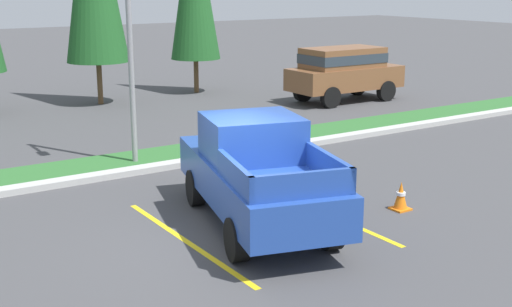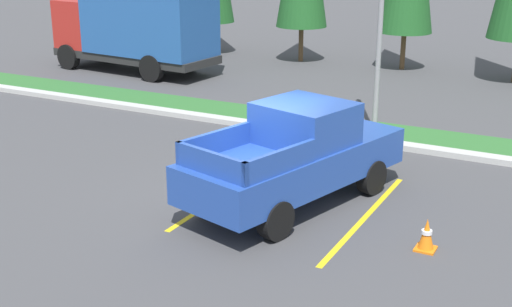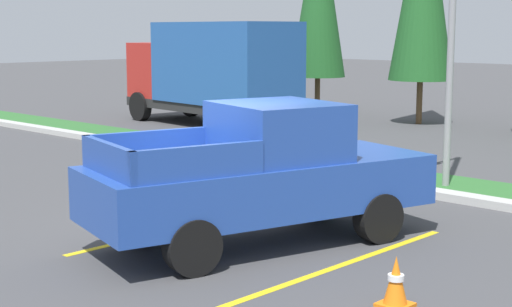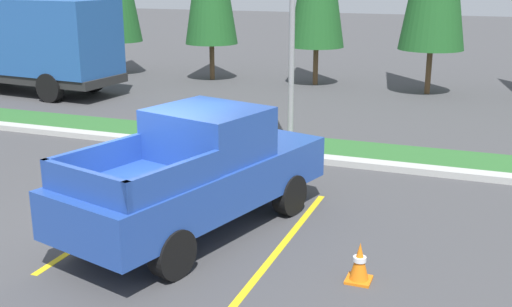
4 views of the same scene
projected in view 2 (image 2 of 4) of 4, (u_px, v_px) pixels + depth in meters
The scene contains 8 objects.
ground_plane at pixel (250, 201), 14.34m from camera, with size 120.00×120.00×0.00m, color #424244.
parking_line_near at pixel (230, 190), 14.93m from camera, with size 0.12×4.80×0.01m, color yellow.
parking_line_far at pixel (365, 217), 13.56m from camera, with size 0.12×4.80×0.01m, color yellow.
curb_strip at pixel (337, 137), 18.52m from camera, with size 56.00×0.40×0.15m, color #B2B2AD.
grass_median at pixel (351, 128), 19.45m from camera, with size 56.00×1.80×0.06m, color #2D662D.
pickup_truck_main at pixel (297, 155), 13.95m from camera, with size 3.21×5.53×2.10m.
cargo_truck_distant at pixel (136, 25), 26.58m from camera, with size 6.98×3.02×3.40m.
traffic_cone at pixel (427, 235), 12.10m from camera, with size 0.36×0.36×0.60m.
Camera 2 is at (6.28, -11.71, 5.48)m, focal length 48.00 mm.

